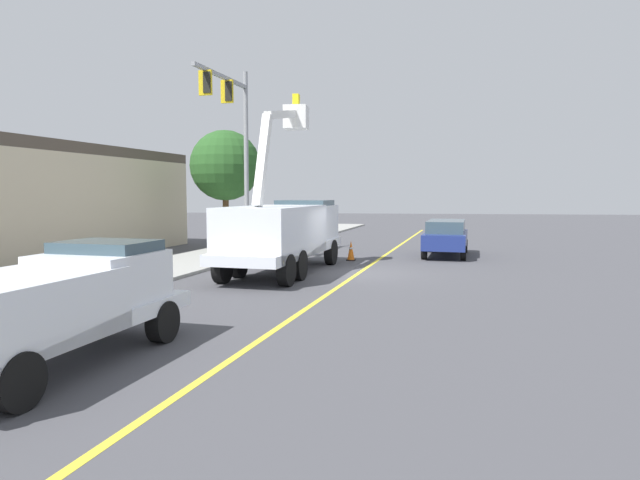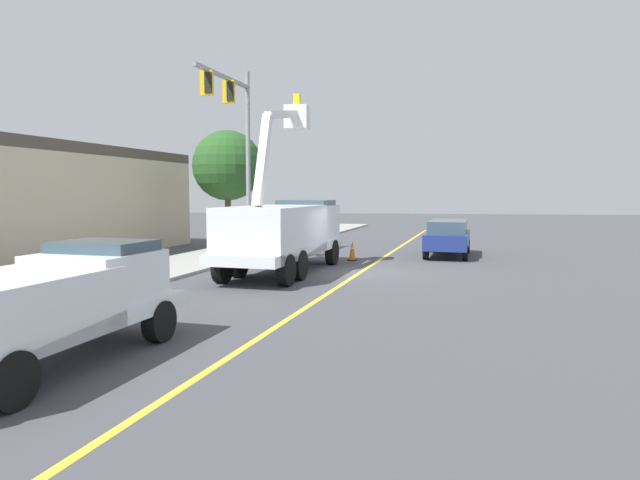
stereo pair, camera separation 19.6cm
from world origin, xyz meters
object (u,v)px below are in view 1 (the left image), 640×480
object	(u,v)px
service_pickup_truck	(54,303)
passing_minivan	(446,236)
utility_bucket_truck	(284,230)
traffic_cone_mid_front	(351,251)
traffic_signal_mast	(234,129)

from	to	relation	value
service_pickup_truck	passing_minivan	bearing A→B (deg)	-24.32
utility_bucket_truck	traffic_cone_mid_front	world-z (taller)	utility_bucket_truck
traffic_signal_mast	traffic_cone_mid_front	bearing A→B (deg)	-93.80
utility_bucket_truck	service_pickup_truck	bearing A→B (deg)	171.93
service_pickup_truck	passing_minivan	xyz separation A→B (m)	(18.16, -8.21, -0.15)
passing_minivan	traffic_cone_mid_front	xyz separation A→B (m)	(-2.38, 4.33, -0.54)
utility_bucket_truck	passing_minivan	world-z (taller)	utility_bucket_truck
passing_minivan	utility_bucket_truck	bearing A→B (deg)	134.35
utility_bucket_truck	service_pickup_truck	xyz separation A→B (m)	(-11.77, 1.67, -0.49)
passing_minivan	traffic_signal_mast	xyz separation A→B (m)	(-2.03, 9.70, 4.92)
utility_bucket_truck	passing_minivan	distance (m)	9.16
utility_bucket_truck	traffic_signal_mast	distance (m)	6.88
service_pickup_truck	traffic_signal_mast	bearing A→B (deg)	5.27
traffic_cone_mid_front	traffic_signal_mast	world-z (taller)	traffic_signal_mast
service_pickup_truck	traffic_cone_mid_front	world-z (taller)	service_pickup_truck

